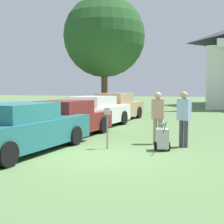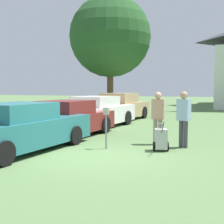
{
  "view_description": "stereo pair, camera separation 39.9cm",
  "coord_description": "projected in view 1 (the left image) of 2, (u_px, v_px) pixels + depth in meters",
  "views": [
    {
      "loc": [
        2.95,
        -8.19,
        1.95
      ],
      "look_at": [
        -0.34,
        2.12,
        1.1
      ],
      "focal_mm": 50.0,
      "sensor_mm": 36.0,
      "label": 1
    },
    {
      "loc": [
        3.33,
        -8.07,
        1.95
      ],
      "look_at": [
        -0.34,
        2.12,
        1.1
      ],
      "focal_mm": 50.0,
      "sensor_mm": 36.0,
      "label": 2
    }
  ],
  "objects": [
    {
      "name": "parking_meter",
      "position": [
        107.0,
        120.0,
        9.86
      ],
      "size": [
        0.18,
        0.09,
        1.32
      ],
      "color": "slate",
      "rests_on": "ground_plane"
    },
    {
      "name": "parked_car_teal",
      "position": [
        21.0,
        129.0,
        9.39
      ],
      "size": [
        2.42,
        5.41,
        1.49
      ],
      "rotation": [
        0.0,
        0.0,
        -0.1
      ],
      "color": "#23666B",
      "rests_on": "ground_plane"
    },
    {
      "name": "parked_car_white",
      "position": [
        94.0,
        113.0,
        15.24
      ],
      "size": [
        2.41,
        5.37,
        1.53
      ],
      "rotation": [
        0.0,
        0.0,
        -0.1
      ],
      "color": "silver",
      "rests_on": "ground_plane"
    },
    {
      "name": "parked_car_maroon",
      "position": [
        66.0,
        120.0,
        12.34
      ],
      "size": [
        2.38,
        4.81,
        1.44
      ],
      "rotation": [
        0.0,
        0.0,
        -0.1
      ],
      "color": "maroon",
      "rests_on": "ground_plane"
    },
    {
      "name": "ground_plane",
      "position": [
        101.0,
        156.0,
        8.83
      ],
      "size": [
        120.0,
        120.0,
        0.0
      ],
      "primitive_type": "plane",
      "color": "#517042"
    },
    {
      "name": "person_worker",
      "position": [
        158.0,
        114.0,
        10.7
      ],
      "size": [
        0.43,
        0.24,
        1.8
      ],
      "rotation": [
        0.0,
        0.0,
        3.19
      ],
      "color": "gray",
      "rests_on": "ground_plane"
    },
    {
      "name": "equipment_cart",
      "position": [
        162.0,
        138.0,
        9.63
      ],
      "size": [
        0.53,
        1.0,
        1.0
      ],
      "rotation": [
        0.0,
        0.0,
        0.3
      ],
      "color": "#B2B2AD",
      "rests_on": "ground_plane"
    },
    {
      "name": "person_supervisor",
      "position": [
        184.0,
        115.0,
        10.15
      ],
      "size": [
        0.47,
        0.38,
        1.83
      ],
      "rotation": [
        0.0,
        0.0,
        2.69
      ],
      "color": "#3F3F47",
      "rests_on": "ground_plane"
    },
    {
      "name": "parked_car_tan",
      "position": [
        116.0,
        108.0,
        18.7
      ],
      "size": [
        2.42,
        5.24,
        1.62
      ],
      "rotation": [
        0.0,
        0.0,
        -0.1
      ],
      "color": "tan",
      "rests_on": "ground_plane"
    },
    {
      "name": "shade_tree",
      "position": [
        104.0,
        37.0,
        21.43
      ],
      "size": [
        5.6,
        5.6,
        8.27
      ],
      "color": "brown",
      "rests_on": "ground_plane"
    }
  ]
}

